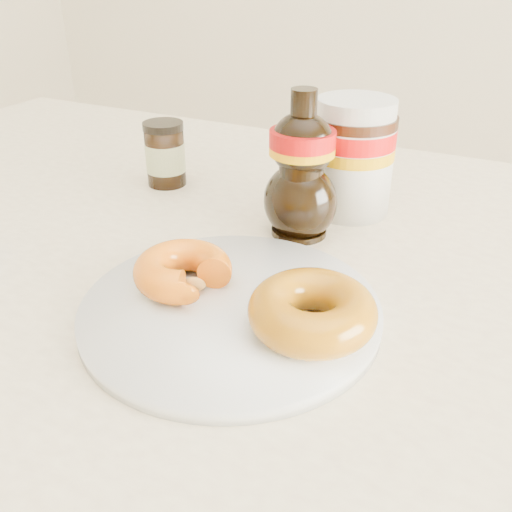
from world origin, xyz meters
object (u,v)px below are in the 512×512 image
at_px(donut_bitten, 183,270).
at_px(dark_jar, 165,155).
at_px(dining_table, 234,334).
at_px(nutella_jar, 353,152).
at_px(plate, 231,309).
at_px(donut_whole, 312,311).
at_px(syrup_bottle, 301,166).

bearing_deg(donut_bitten, dark_jar, 107.62).
bearing_deg(dining_table, nutella_jar, 72.00).
xyz_separation_m(donut_bitten, nutella_jar, (0.07, 0.25, 0.04)).
bearing_deg(donut_bitten, dining_table, 59.25).
xyz_separation_m(plate, donut_whole, (0.08, -0.00, 0.02)).
bearing_deg(plate, donut_whole, -3.57).
height_order(dining_table, nutella_jar, nutella_jar).
distance_m(plate, donut_whole, 0.08).
height_order(donut_whole, nutella_jar, nutella_jar).
distance_m(donut_whole, nutella_jar, 0.27).
bearing_deg(nutella_jar, donut_bitten, -106.22).
bearing_deg(donut_bitten, plate, -28.21).
relative_size(syrup_bottle, dark_jar, 1.90).
height_order(donut_bitten, nutella_jar, nutella_jar).
bearing_deg(nutella_jar, plate, -94.67).
distance_m(dining_table, plate, 0.12).
height_order(donut_bitten, dark_jar, dark_jar).
bearing_deg(plate, donut_bitten, 171.30).
distance_m(dining_table, syrup_bottle, 0.19).
xyz_separation_m(syrup_bottle, dark_jar, (-0.22, 0.06, -0.04)).
relative_size(donut_whole, nutella_jar, 0.76).
distance_m(dining_table, donut_bitten, 0.13).
distance_m(plate, nutella_jar, 0.27).
height_order(plate, donut_bitten, donut_bitten).
bearing_deg(syrup_bottle, dark_jar, 164.52).
height_order(dining_table, syrup_bottle, syrup_bottle).
xyz_separation_m(donut_bitten, dark_jar, (-0.17, 0.23, 0.01)).
height_order(dining_table, plate, plate).
relative_size(plate, donut_bitten, 2.92).
bearing_deg(syrup_bottle, plate, -87.27).
relative_size(dining_table, nutella_jar, 10.42).
bearing_deg(dark_jar, donut_bitten, -52.87).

